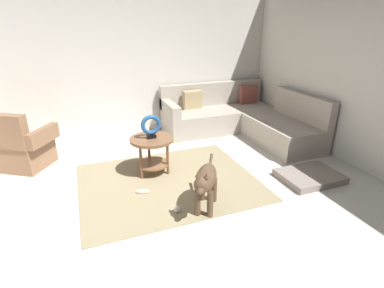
# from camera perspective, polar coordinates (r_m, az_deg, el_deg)

# --- Properties ---
(ground_plane) EXTENTS (6.00, 6.00, 0.10)m
(ground_plane) POSITION_cam_1_polar(r_m,az_deg,el_deg) (3.49, -3.46, -13.75)
(ground_plane) COLOR silver
(wall_back) EXTENTS (6.00, 0.12, 2.70)m
(wall_back) POSITION_cam_1_polar(r_m,az_deg,el_deg) (5.74, -13.17, 15.23)
(wall_back) COLOR silver
(wall_back) RESTS_ON ground_plane
(area_rug) EXTENTS (2.30, 1.90, 0.01)m
(area_rug) POSITION_cam_1_polar(r_m,az_deg,el_deg) (4.06, -4.50, -7.21)
(area_rug) COLOR tan
(area_rug) RESTS_ON ground_plane
(sectional_couch) EXTENTS (2.20, 2.25, 0.88)m
(sectional_couch) POSITION_cam_1_polar(r_m,az_deg,el_deg) (5.75, 9.25, 4.69)
(sectional_couch) COLOR #B2A899
(sectional_couch) RESTS_ON ground_plane
(armchair) EXTENTS (1.00, 0.93, 0.88)m
(armchair) POSITION_cam_1_polar(r_m,az_deg,el_deg) (4.96, -29.84, -0.57)
(armchair) COLOR #936B4C
(armchair) RESTS_ON ground_plane
(side_table) EXTENTS (0.60, 0.60, 0.54)m
(side_table) POSITION_cam_1_polar(r_m,az_deg,el_deg) (4.13, -7.67, -0.42)
(side_table) COLOR brown
(side_table) RESTS_ON ground_plane
(torus_sculpture) EXTENTS (0.28, 0.08, 0.33)m
(torus_sculpture) POSITION_cam_1_polar(r_m,az_deg,el_deg) (4.03, -7.88, 3.44)
(torus_sculpture) COLOR black
(torus_sculpture) RESTS_ON side_table
(dog_bed_mat) EXTENTS (0.80, 0.60, 0.09)m
(dog_bed_mat) POSITION_cam_1_polar(r_m,az_deg,el_deg) (4.40, 21.63, -5.77)
(dog_bed_mat) COLOR gray
(dog_bed_mat) RESTS_ON ground_plane
(dog) EXTENTS (0.50, 0.74, 0.63)m
(dog) POSITION_cam_1_polar(r_m,az_deg,el_deg) (3.30, 2.66, -7.14)
(dog) COLOR brown
(dog) RESTS_ON ground_plane
(dog_toy_ball) EXTENTS (0.08, 0.08, 0.08)m
(dog_toy_ball) POSITION_cam_1_polar(r_m,az_deg,el_deg) (3.45, -2.84, -12.40)
(dog_toy_ball) COLOR silver
(dog_toy_ball) RESTS_ON ground_plane
(dog_toy_bone) EXTENTS (0.19, 0.11, 0.06)m
(dog_toy_bone) POSITION_cam_1_polar(r_m,az_deg,el_deg) (3.83, -9.43, -9.00)
(dog_toy_bone) COLOR silver
(dog_toy_bone) RESTS_ON ground_plane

